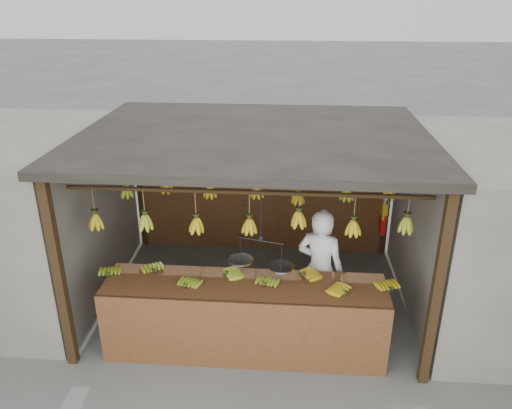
{
  "coord_description": "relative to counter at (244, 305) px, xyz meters",
  "views": [
    {
      "loc": [
        0.49,
        -5.97,
        4.0
      ],
      "look_at": [
        0.0,
        0.3,
        1.3
      ],
      "focal_mm": 35.0,
      "sensor_mm": 36.0,
      "label": 1
    }
  ],
  "objects": [
    {
      "name": "bag_bundles",
      "position": [
        1.96,
        2.57,
        0.32
      ],
      "size": [
        0.08,
        0.26,
        1.2
      ],
      "color": "#199926",
      "rests_on": "ground"
    },
    {
      "name": "vendor",
      "position": [
        0.89,
        0.67,
        0.11
      ],
      "size": [
        0.69,
        0.57,
        1.62
      ],
      "primitive_type": "imported",
      "rotation": [
        0.0,
        0.0,
        2.8
      ],
      "color": "white",
      "rests_on": "ground"
    },
    {
      "name": "stall",
      "position": [
        0.02,
        1.55,
        1.27
      ],
      "size": [
        4.3,
        3.3,
        2.4
      ],
      "color": "black",
      "rests_on": "ground"
    },
    {
      "name": "ground",
      "position": [
        0.02,
        1.22,
        -0.7
      ],
      "size": [
        80.0,
        80.0,
        0.0
      ],
      "primitive_type": "plane",
      "color": "#5B5B57"
    },
    {
      "name": "hanging_bananas",
      "position": [
        0.02,
        1.22,
        0.91
      ],
      "size": [
        3.64,
        2.21,
        0.4
      ],
      "color": "#BB9A13",
      "rests_on": "ground"
    },
    {
      "name": "counter",
      "position": [
        0.0,
        0.0,
        0.0
      ],
      "size": [
        3.49,
        0.74,
        0.96
      ],
      "color": "#59341A",
      "rests_on": "ground"
    },
    {
      "name": "balance_scale",
      "position": [
        0.18,
        0.22,
        0.46
      ],
      "size": [
        0.76,
        0.41,
        0.89
      ],
      "color": "black",
      "rests_on": "ground"
    }
  ]
}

